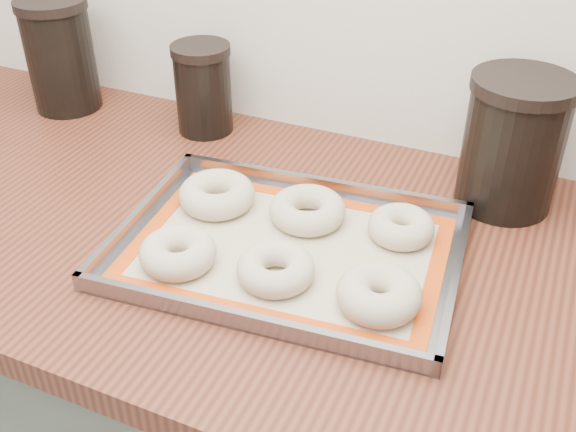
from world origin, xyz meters
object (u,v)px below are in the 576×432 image
at_px(bagel_back_mid, 308,210).
at_px(bagel_back_right, 401,227).
at_px(canister_left, 60,55).
at_px(baking_tray, 288,248).
at_px(bagel_front_mid, 276,269).
at_px(canister_right, 513,143).
at_px(bagel_back_left, 217,194).
at_px(bagel_front_right, 379,294).
at_px(bagel_front_left, 178,253).
at_px(canister_mid, 203,88).

height_order(bagel_back_mid, bagel_back_right, same).
bearing_deg(canister_left, baking_tray, -23.85).
distance_m(bagel_front_mid, bagel_back_mid, 0.14).
bearing_deg(bagel_back_mid, canister_right, 34.87).
height_order(bagel_back_left, bagel_back_right, bagel_back_left).
xyz_separation_m(bagel_front_right, canister_right, (0.10, 0.31, 0.08)).
height_order(bagel_back_left, bagel_back_mid, bagel_back_left).
bearing_deg(canister_left, bagel_back_right, -13.13).
xyz_separation_m(bagel_front_right, canister_left, (-0.72, 0.32, 0.08)).
bearing_deg(canister_right, canister_left, 179.54).
relative_size(bagel_front_mid, bagel_back_mid, 0.92).
distance_m(bagel_back_left, bagel_back_mid, 0.14).
xyz_separation_m(bagel_back_mid, bagel_back_right, (0.13, 0.01, -0.00)).
distance_m(baking_tray, bagel_back_right, 0.16).
height_order(bagel_front_left, canister_mid, canister_mid).
xyz_separation_m(bagel_front_left, bagel_back_right, (0.25, 0.18, -0.00)).
height_order(bagel_front_left, bagel_front_right, bagel_front_right).
height_order(bagel_front_mid, canister_left, canister_left).
height_order(bagel_back_mid, canister_right, canister_right).
bearing_deg(baking_tray, bagel_front_right, -22.82).
xyz_separation_m(bagel_back_left, canister_right, (0.39, 0.19, 0.08)).
xyz_separation_m(baking_tray, bagel_front_left, (-0.12, -0.09, 0.02)).
xyz_separation_m(bagel_back_left, canister_left, (-0.44, 0.20, 0.08)).
distance_m(bagel_back_mid, canister_mid, 0.35).
bearing_deg(bagel_back_right, baking_tray, -145.90).
distance_m(baking_tray, canister_left, 0.64).
bearing_deg(bagel_back_mid, bagel_front_right, -42.42).
distance_m(bagel_front_left, bagel_front_mid, 0.13).
relative_size(baking_tray, bagel_back_left, 4.32).
bearing_deg(canister_right, bagel_front_mid, -126.78).
distance_m(bagel_back_left, canister_mid, 0.27).
relative_size(baking_tray, bagel_back_right, 5.28).
xyz_separation_m(bagel_front_mid, canister_right, (0.23, 0.31, 0.08)).
xyz_separation_m(bagel_back_right, canister_right, (0.11, 0.16, 0.08)).
height_order(baking_tray, bagel_front_right, bagel_front_right).
xyz_separation_m(canister_mid, canister_right, (0.53, -0.03, 0.02)).
relative_size(canister_left, canister_right, 1.03).
height_order(baking_tray, bagel_back_right, bagel_back_right).
height_order(bagel_back_right, canister_mid, canister_mid).
bearing_deg(bagel_back_left, baking_tray, -22.03).
height_order(bagel_front_right, canister_right, canister_right).
xyz_separation_m(bagel_back_mid, canister_right, (0.25, 0.17, 0.08)).
bearing_deg(bagel_front_mid, bagel_front_right, 1.19).
distance_m(baking_tray, bagel_front_mid, 0.07).
xyz_separation_m(bagel_front_mid, bagel_front_right, (0.14, 0.00, 0.00)).
bearing_deg(baking_tray, bagel_front_mid, -79.74).
xyz_separation_m(bagel_back_left, bagel_back_right, (0.27, 0.03, -0.00)).
bearing_deg(bagel_back_mid, bagel_front_mid, -84.18).
relative_size(bagel_front_right, bagel_back_right, 1.13).
bearing_deg(canister_left, canister_mid, 4.20).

